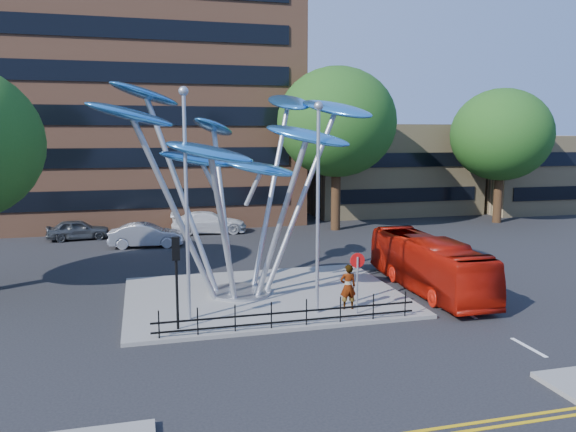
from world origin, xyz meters
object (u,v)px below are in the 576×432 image
object	(u,v)px
red_bus	(428,264)
parked_car_right	(209,222)
no_entry_sign_island	(357,273)
tree_right	(337,122)
leaf_sculpture	(236,142)
street_lamp_left	(186,185)
parked_car_mid	(146,235)
street_lamp_right	(318,189)
pedestrian	(348,287)
tree_far	(501,135)
parked_car_left	(78,230)
traffic_light_island	(176,263)

from	to	relation	value
red_bus	parked_car_right	xyz separation A→B (m)	(-8.04, 17.77, -0.47)
parked_car_right	no_entry_sign_island	bearing A→B (deg)	-165.81
tree_right	red_bus	xyz separation A→B (m)	(-1.40, -16.77, -6.78)
leaf_sculpture	no_entry_sign_island	size ratio (longest dim) A/B	5.19
street_lamp_left	no_entry_sign_island	xyz separation A→B (m)	(6.50, -0.98, -3.54)
tree_right	parked_car_mid	bearing A→B (deg)	-167.72
street_lamp_right	parked_car_right	world-z (taller)	street_lamp_right
street_lamp_right	parked_car_right	distance (m)	20.54
pedestrian	tree_right	bearing A→B (deg)	-104.61
tree_right	pedestrian	size ratio (longest dim) A/B	6.53
leaf_sculpture	red_bus	bearing A→B (deg)	-9.51
leaf_sculpture	street_lamp_right	distance (m)	4.83
parked_car_mid	tree_far	bearing A→B (deg)	-78.79
no_entry_sign_island	tree_right	bearing A→B (deg)	72.88
pedestrian	parked_car_left	size ratio (longest dim) A/B	0.45
street_lamp_right	no_entry_sign_island	size ratio (longest dim) A/B	3.39
traffic_light_island	no_entry_sign_island	bearing A→B (deg)	0.13
parked_car_right	leaf_sculpture	bearing A→B (deg)	-177.55
leaf_sculpture	street_lamp_left	xyz separation A→B (m)	(-2.43, -3.18, -1.52)
no_entry_sign_island	pedestrian	xyz separation A→B (m)	(-0.14, 0.64, -0.74)
tree_right	parked_car_left	xyz separation A→B (m)	(-18.44, 0.71, -7.33)
red_bus	parked_car_mid	world-z (taller)	red_bus
tree_far	street_lamp_left	size ratio (longest dim) A/B	1.23
parked_car_mid	parked_car_right	bearing A→B (deg)	-43.16
no_entry_sign_island	parked_car_left	distance (m)	23.74
tree_right	parked_car_left	distance (m)	19.85
pedestrian	parked_car_mid	size ratio (longest dim) A/B	0.40
street_lamp_left	parked_car_right	world-z (taller)	street_lamp_left
tree_far	street_lamp_left	world-z (taller)	tree_far
street_lamp_left	no_entry_sign_island	world-z (taller)	street_lamp_left
street_lamp_right	parked_car_left	world-z (taller)	street_lamp_right
parked_car_right	parked_car_mid	bearing A→B (deg)	136.49
leaf_sculpture	parked_car_right	size ratio (longest dim) A/B	2.34
tree_right	red_bus	distance (m)	18.15
pedestrian	parked_car_left	bearing A→B (deg)	-54.41
tree_right	parked_car_mid	size ratio (longest dim) A/B	2.60
tree_far	pedestrian	bearing A→B (deg)	-136.90
street_lamp_right	parked_car_left	distance (m)	22.97
parked_car_left	street_lamp_right	bearing A→B (deg)	-157.86
street_lamp_right	pedestrian	world-z (taller)	street_lamp_right
parked_car_mid	parked_car_right	distance (m)	6.04
pedestrian	parked_car_left	world-z (taller)	pedestrian
tree_right	traffic_light_island	bearing A→B (deg)	-123.69
pedestrian	parked_car_right	bearing A→B (deg)	-77.14
traffic_light_island	pedestrian	xyz separation A→B (m)	(6.86, 0.65, -1.54)
traffic_light_island	parked_car_right	xyz separation A→B (m)	(3.56, 20.49, -1.83)
street_lamp_right	red_bus	xyz separation A→B (m)	(6.10, 2.23, -3.84)
no_entry_sign_island	parked_car_right	bearing A→B (deg)	99.52
tree_right	street_lamp_left	size ratio (longest dim) A/B	1.38
street_lamp_left	parked_car_right	distance (m)	20.26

